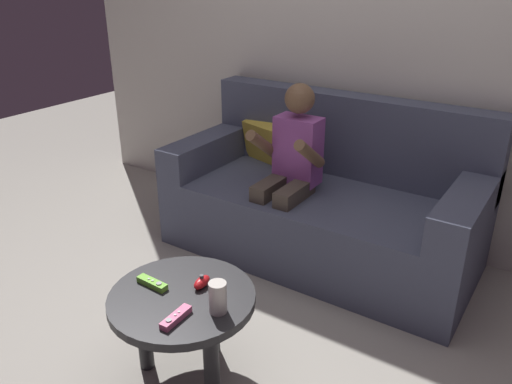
{
  "coord_description": "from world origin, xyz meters",
  "views": [
    {
      "loc": [
        1.08,
        -1.34,
        1.55
      ],
      "look_at": [
        -0.13,
        0.47,
        0.59
      ],
      "focal_mm": 35.86,
      "sensor_mm": 36.0,
      "label": 1
    }
  ],
  "objects_px": {
    "couch": "(323,203)",
    "coffee_table": "(184,309)",
    "game_remote_pink_near_edge": "(176,317)",
    "nunchuk_red": "(202,282)",
    "soda_can": "(218,297)",
    "person_seated_on_couch": "(289,167)",
    "game_remote_lime_far_corner": "(152,283)"
  },
  "relations": [
    {
      "from": "nunchuk_red",
      "to": "couch",
      "type": "bearing_deg",
      "value": 92.04
    },
    {
      "from": "couch",
      "to": "person_seated_on_couch",
      "type": "height_order",
      "value": "person_seated_on_couch"
    },
    {
      "from": "person_seated_on_couch",
      "to": "game_remote_pink_near_edge",
      "type": "xyz_separation_m",
      "value": [
        0.22,
        -1.17,
        -0.15
      ]
    },
    {
      "from": "couch",
      "to": "person_seated_on_couch",
      "type": "bearing_deg",
      "value": -122.99
    },
    {
      "from": "game_remote_pink_near_edge",
      "to": "soda_can",
      "type": "bearing_deg",
      "value": 53.06
    },
    {
      "from": "nunchuk_red",
      "to": "person_seated_on_couch",
      "type": "bearing_deg",
      "value": 99.74
    },
    {
      "from": "person_seated_on_couch",
      "to": "coffee_table",
      "type": "bearing_deg",
      "value": -82.65
    },
    {
      "from": "coffee_table",
      "to": "game_remote_pink_near_edge",
      "type": "height_order",
      "value": "game_remote_pink_near_edge"
    },
    {
      "from": "coffee_table",
      "to": "game_remote_pink_near_edge",
      "type": "bearing_deg",
      "value": -57.51
    },
    {
      "from": "couch",
      "to": "nunchuk_red",
      "type": "height_order",
      "value": "couch"
    },
    {
      "from": "game_remote_pink_near_edge",
      "to": "soda_can",
      "type": "relative_size",
      "value": 1.16
    },
    {
      "from": "coffee_table",
      "to": "game_remote_lime_far_corner",
      "type": "height_order",
      "value": "game_remote_lime_far_corner"
    },
    {
      "from": "couch",
      "to": "soda_can",
      "type": "relative_size",
      "value": 14.1
    },
    {
      "from": "game_remote_pink_near_edge",
      "to": "person_seated_on_couch",
      "type": "bearing_deg",
      "value": 100.62
    },
    {
      "from": "nunchuk_red",
      "to": "game_remote_lime_far_corner",
      "type": "bearing_deg",
      "value": -147.66
    },
    {
      "from": "person_seated_on_couch",
      "to": "nunchuk_red",
      "type": "bearing_deg",
      "value": -80.26
    },
    {
      "from": "person_seated_on_couch",
      "to": "nunchuk_red",
      "type": "height_order",
      "value": "person_seated_on_couch"
    },
    {
      "from": "couch",
      "to": "coffee_table",
      "type": "distance_m",
      "value": 1.22
    },
    {
      "from": "nunchuk_red",
      "to": "coffee_table",
      "type": "bearing_deg",
      "value": -110.78
    },
    {
      "from": "game_remote_lime_far_corner",
      "to": "couch",
      "type": "bearing_deg",
      "value": 84.28
    },
    {
      "from": "person_seated_on_couch",
      "to": "game_remote_pink_near_edge",
      "type": "relative_size",
      "value": 7.04
    },
    {
      "from": "person_seated_on_couch",
      "to": "soda_can",
      "type": "relative_size",
      "value": 8.16
    },
    {
      "from": "person_seated_on_couch",
      "to": "soda_can",
      "type": "xyz_separation_m",
      "value": [
        0.31,
        -1.04,
        -0.1
      ]
    },
    {
      "from": "coffee_table",
      "to": "couch",
      "type": "bearing_deg",
      "value": 90.49
    },
    {
      "from": "coffee_table",
      "to": "soda_can",
      "type": "bearing_deg",
      "value": -3.2
    },
    {
      "from": "person_seated_on_couch",
      "to": "coffee_table",
      "type": "distance_m",
      "value": 1.07
    },
    {
      "from": "soda_can",
      "to": "nunchuk_red",
      "type": "bearing_deg",
      "value": 148.93
    },
    {
      "from": "coffee_table",
      "to": "nunchuk_red",
      "type": "bearing_deg",
      "value": 69.22
    },
    {
      "from": "game_remote_pink_near_edge",
      "to": "soda_can",
      "type": "height_order",
      "value": "soda_can"
    },
    {
      "from": "game_remote_lime_far_corner",
      "to": "soda_can",
      "type": "height_order",
      "value": "soda_can"
    },
    {
      "from": "soda_can",
      "to": "couch",
      "type": "bearing_deg",
      "value": 98.76
    },
    {
      "from": "coffee_table",
      "to": "game_remote_lime_far_corner",
      "type": "relative_size",
      "value": 4.01
    }
  ]
}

